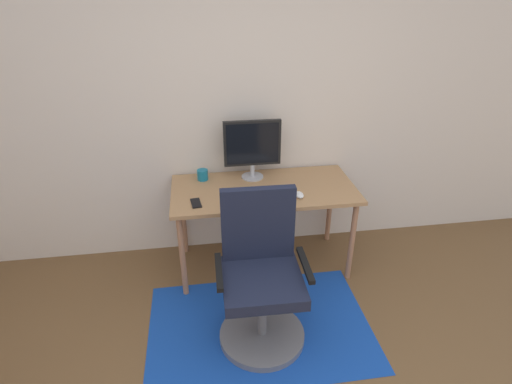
# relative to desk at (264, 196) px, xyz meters

# --- Properties ---
(wall_back) EXTENTS (6.00, 0.10, 2.60)m
(wall_back) POSITION_rel_desk_xyz_m (-0.10, 0.42, 0.63)
(wall_back) COLOR silver
(wall_back) RESTS_ON ground
(area_rug) EXTENTS (1.56, 1.05, 0.01)m
(area_rug) POSITION_rel_desk_xyz_m (-0.14, -0.72, -0.66)
(area_rug) COLOR #1644A6
(area_rug) RESTS_ON ground
(desk) EXTENTS (1.44, 0.69, 0.74)m
(desk) POSITION_rel_desk_xyz_m (0.00, 0.00, 0.00)
(desk) COLOR #A97B4F
(desk) RESTS_ON ground
(monitor) EXTENTS (0.46, 0.18, 0.49)m
(monitor) POSITION_rel_desk_xyz_m (-0.06, 0.20, 0.35)
(monitor) COLOR #B2B2B7
(monitor) RESTS_ON desk
(keyboard) EXTENTS (0.43, 0.13, 0.02)m
(keyboard) POSITION_rel_desk_xyz_m (-0.08, -0.20, 0.08)
(keyboard) COLOR white
(keyboard) RESTS_ON desk
(computer_mouse) EXTENTS (0.06, 0.10, 0.03)m
(computer_mouse) POSITION_rel_desk_xyz_m (0.24, -0.19, 0.09)
(computer_mouse) COLOR white
(computer_mouse) RESTS_ON desk
(coffee_cup) EXTENTS (0.09, 0.09, 0.09)m
(coffee_cup) POSITION_rel_desk_xyz_m (-0.47, 0.22, 0.11)
(coffee_cup) COLOR #156C8C
(coffee_cup) RESTS_ON desk
(cell_phone) EXTENTS (0.09, 0.15, 0.01)m
(cell_phone) POSITION_rel_desk_xyz_m (-0.53, -0.18, 0.08)
(cell_phone) COLOR black
(cell_phone) RESTS_ON desk
(office_chair) EXTENTS (0.59, 0.58, 1.05)m
(office_chair) POSITION_rel_desk_xyz_m (-0.14, -0.76, -0.24)
(office_chair) COLOR slate
(office_chair) RESTS_ON ground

